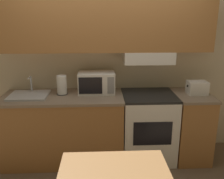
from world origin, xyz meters
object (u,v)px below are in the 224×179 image
stove_range (148,126)px  toaster (197,88)px  paper_towel_roll (62,85)px  sink_basin (29,95)px  microwave (97,82)px

stove_range → toaster: size_ratio=3.49×
paper_towel_roll → sink_basin: bearing=-170.5°
stove_range → microwave: microwave is taller
stove_range → paper_towel_roll: (-1.15, 0.07, 0.59)m
stove_range → paper_towel_roll: size_ratio=3.69×
microwave → paper_towel_roll: size_ratio=1.93×
toaster → paper_towel_roll: 1.80m
toaster → paper_towel_roll: paper_towel_roll is taller
microwave → paper_towel_roll: microwave is taller
sink_basin → microwave: bearing=8.3°
microwave → sink_basin: bearing=-171.7°
microwave → toaster: bearing=-5.6°
microwave → stove_range: bearing=-10.2°
toaster → sink_basin: sink_basin is taller
stove_range → microwave: (-0.70, 0.13, 0.60)m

